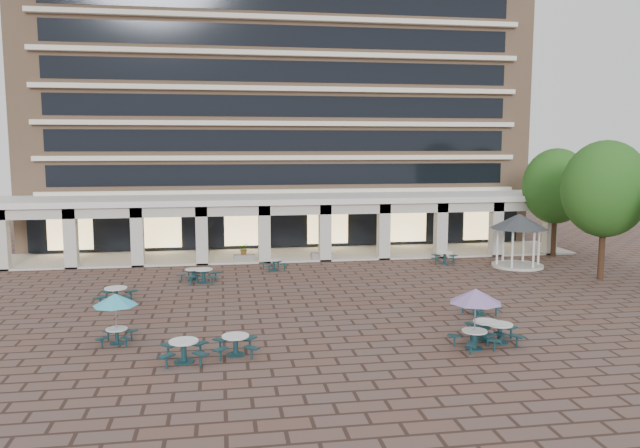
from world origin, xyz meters
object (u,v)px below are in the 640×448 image
at_px(picnic_table_0, 236,343).
at_px(planter_right, 322,252).
at_px(planter_left, 244,254).
at_px(gazebo, 519,227).
at_px(picnic_table_2, 486,329).
at_px(picnic_table_1, 184,349).

height_order(picnic_table_0, planter_right, planter_right).
bearing_deg(planter_left, gazebo, -14.63).
xyz_separation_m(picnic_table_2, planter_left, (-9.25, 19.24, 0.08)).
bearing_deg(gazebo, picnic_table_1, -143.79).
distance_m(picnic_table_2, gazebo, 17.09).
relative_size(picnic_table_1, picnic_table_2, 0.86).
xyz_separation_m(picnic_table_0, gazebo, (19.00, 14.88, 2.17)).
xyz_separation_m(picnic_table_1, gazebo, (20.92, 15.32, 2.15)).
relative_size(picnic_table_1, planter_left, 1.26).
relative_size(picnic_table_0, planter_left, 1.19).
distance_m(picnic_table_2, planter_right, 19.61).
relative_size(picnic_table_2, gazebo, 0.58).
relative_size(picnic_table_0, picnic_table_2, 0.82).
distance_m(picnic_table_0, picnic_table_1, 1.97).
bearing_deg(planter_right, picnic_table_1, -112.96).
relative_size(picnic_table_2, planter_left, 1.46).
bearing_deg(picnic_table_2, planter_left, 139.38).
height_order(picnic_table_2, gazebo, gazebo).
bearing_deg(picnic_table_0, picnic_table_1, -167.92).
bearing_deg(picnic_table_1, picnic_table_2, 1.61).
bearing_deg(picnic_table_1, planter_left, 79.54).
bearing_deg(planter_right, gazebo, -20.60).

